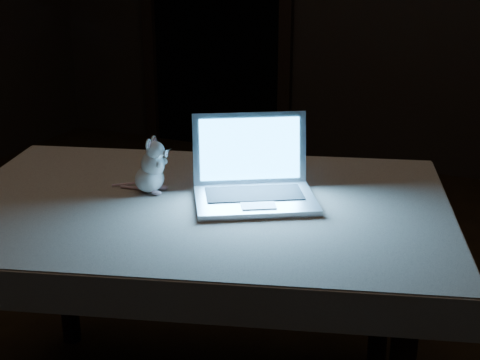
% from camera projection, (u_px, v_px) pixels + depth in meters
% --- Properties ---
extents(table, '(1.43, 1.13, 0.67)m').
position_uv_depth(table, '(203.00, 311.00, 2.01)').
color(table, black).
rests_on(table, floor).
extents(tablecloth, '(1.62, 1.46, 0.10)m').
position_uv_depth(tablecloth, '(188.00, 209.00, 1.98)').
color(tablecloth, beige).
rests_on(tablecloth, table).
extents(laptop, '(0.42, 0.41, 0.22)m').
position_uv_depth(laptop, '(256.00, 165.00, 1.85)').
color(laptop, silver).
rests_on(laptop, tablecloth).
extents(plush_mouse, '(0.16, 0.16, 0.16)m').
position_uv_depth(plush_mouse, '(149.00, 165.00, 1.94)').
color(plush_mouse, white).
rests_on(plush_mouse, tablecloth).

